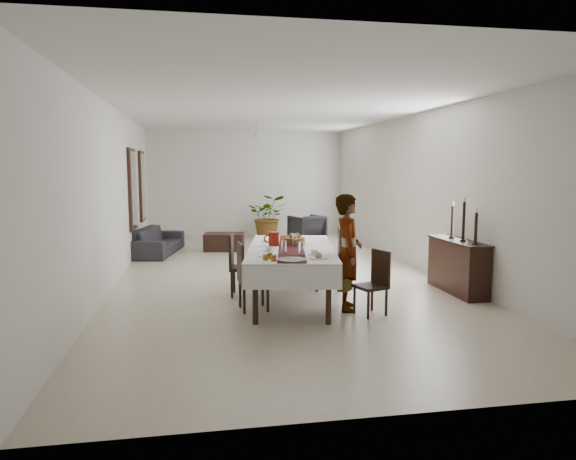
{
  "coord_description": "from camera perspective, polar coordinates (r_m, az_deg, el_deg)",
  "views": [
    {
      "loc": [
        -1.49,
        -9.91,
        2.09
      ],
      "look_at": [
        -0.02,
        -1.5,
        1.05
      ],
      "focal_mm": 32.0,
      "sensor_mm": 36.0,
      "label": 1
    }
  ],
  "objects": [
    {
      "name": "floor",
      "position": [
        10.24,
        -1.36,
        -4.84
      ],
      "size": [
        6.0,
        12.0,
        0.0
      ],
      "primitive_type": "cube",
      "color": "beige",
      "rests_on": "ground"
    },
    {
      "name": "ceiling",
      "position": [
        10.09,
        -1.41,
        13.26
      ],
      "size": [
        6.0,
        12.0,
        0.02
      ],
      "primitive_type": "cube",
      "color": "silver",
      "rests_on": "wall_back"
    },
    {
      "name": "wall_back",
      "position": [
        15.99,
        -4.6,
        5.17
      ],
      "size": [
        6.0,
        0.02,
        3.2
      ],
      "primitive_type": "cube",
      "color": "silver",
      "rests_on": "floor"
    },
    {
      "name": "wall_front",
      "position": [
        4.22,
        10.85,
        0.14
      ],
      "size": [
        6.0,
        0.02,
        3.2
      ],
      "primitive_type": "cube",
      "color": "silver",
      "rests_on": "floor"
    },
    {
      "name": "wall_left",
      "position": [
        10.04,
        -18.61,
        3.78
      ],
      "size": [
        0.02,
        12.0,
        3.2
      ],
      "primitive_type": "cube",
      "color": "silver",
      "rests_on": "floor"
    },
    {
      "name": "wall_right",
      "position": [
        10.89,
        14.46,
        4.15
      ],
      "size": [
        0.02,
        12.0,
        3.2
      ],
      "primitive_type": "cube",
      "color": "silver",
      "rests_on": "floor"
    },
    {
      "name": "dining_table_top",
      "position": [
        8.06,
        0.36,
        -2.21
      ],
      "size": [
        1.56,
        2.82,
        0.06
      ],
      "primitive_type": "cube",
      "rotation": [
        0.0,
        0.0,
        -0.17
      ],
      "color": "black",
      "rests_on": "table_leg_fl"
    },
    {
      "name": "table_leg_fl",
      "position": [
        6.92,
        -3.66,
        -7.31
      ],
      "size": [
        0.09,
        0.09,
        0.78
      ],
      "primitive_type": "cylinder",
      "rotation": [
        0.0,
        0.0,
        -0.17
      ],
      "color": "black",
      "rests_on": "floor"
    },
    {
      "name": "table_leg_fr",
      "position": [
        6.92,
        4.53,
        -7.3
      ],
      "size": [
        0.09,
        0.09,
        0.78
      ],
      "primitive_type": "cylinder",
      "rotation": [
        0.0,
        0.0,
        -0.17
      ],
      "color": "black",
      "rests_on": "floor"
    },
    {
      "name": "table_leg_bl",
      "position": [
        9.39,
        -2.69,
        -3.49
      ],
      "size": [
        0.09,
        0.09,
        0.78
      ],
      "primitive_type": "cylinder",
      "rotation": [
        0.0,
        0.0,
        -0.17
      ],
      "color": "black",
      "rests_on": "floor"
    },
    {
      "name": "table_leg_br",
      "position": [
        9.4,
        3.3,
        -3.49
      ],
      "size": [
        0.09,
        0.09,
        0.78
      ],
      "primitive_type": "cylinder",
      "rotation": [
        0.0,
        0.0,
        -0.17
      ],
      "color": "black",
      "rests_on": "floor"
    },
    {
      "name": "tablecloth_top",
      "position": [
        8.06,
        0.36,
        -1.98
      ],
      "size": [
        1.79,
        3.06,
        0.01
      ],
      "primitive_type": "cube",
      "rotation": [
        0.0,
        0.0,
        -0.17
      ],
      "color": "white",
      "rests_on": "dining_table_top"
    },
    {
      "name": "tablecloth_drape_left",
      "position": [
        8.1,
        -4.25,
        -3.1
      ],
      "size": [
        0.5,
        2.83,
        0.33
      ],
      "primitive_type": "cube",
      "rotation": [
        0.0,
        0.0,
        -0.17
      ],
      "color": "silver",
      "rests_on": "dining_table_top"
    },
    {
      "name": "tablecloth_drape_right",
      "position": [
        8.11,
        4.98,
        -3.1
      ],
      "size": [
        0.5,
        2.83,
        0.33
      ],
      "primitive_type": "cube",
      "rotation": [
        0.0,
        0.0,
        -0.17
      ],
      "color": "white",
      "rests_on": "dining_table_top"
    },
    {
      "name": "tablecloth_drape_near",
      "position": [
        6.68,
        0.46,
        -5.25
      ],
      "size": [
        1.3,
        0.24,
        0.33
      ],
      "primitive_type": "cube",
      "rotation": [
        0.0,
        0.0,
        -0.17
      ],
      "color": "white",
      "rests_on": "dining_table_top"
    },
    {
      "name": "tablecloth_drape_far",
      "position": [
        9.5,
        0.3,
        -1.6
      ],
      "size": [
        1.3,
        0.24,
        0.33
      ],
      "primitive_type": "cube",
      "rotation": [
        0.0,
        0.0,
        -0.17
      ],
      "color": "white",
      "rests_on": "dining_table_top"
    },
    {
      "name": "table_runner",
      "position": [
        8.06,
        0.36,
        -1.92
      ],
      "size": [
        0.86,
        2.81,
        0.0
      ],
      "primitive_type": "cube",
      "rotation": [
        0.0,
        0.0,
        -0.17
      ],
      "color": "#58191D",
      "rests_on": "tablecloth_top"
    },
    {
      "name": "red_pitcher",
      "position": [
        8.21,
        -1.59,
        -0.98
      ],
      "size": [
        0.19,
        0.19,
        0.22
      ],
      "primitive_type": "cylinder",
      "rotation": [
        0.0,
        0.0,
        -0.17
      ],
      "color": "maroon",
      "rests_on": "tablecloth_top"
    },
    {
      "name": "pitcher_handle",
      "position": [
        8.21,
        -2.25,
        -0.98
      ],
      "size": [
        0.14,
        0.04,
        0.13
      ],
      "primitive_type": "torus",
      "rotation": [
        1.57,
        0.0,
        -0.17
      ],
      "color": "maroon",
      "rests_on": "red_pitcher"
    },
    {
      "name": "wine_glass_near",
      "position": [
        7.33,
        1.45,
        -2.07
      ],
      "size": [
        0.08,
        0.08,
        0.19
      ],
      "primitive_type": "cylinder",
      "color": "white",
      "rests_on": "tablecloth_top"
    },
    {
      "name": "wine_glass_mid",
      "position": [
        7.44,
        -0.46,
        -1.94
      ],
      "size": [
        0.08,
        0.08,
        0.19
      ],
      "primitive_type": "cylinder",
      "color": "white",
      "rests_on": "tablecloth_top"
    },
    {
      "name": "wine_glass_far",
      "position": [
        8.1,
        0.76,
        -1.21
      ],
      "size": [
        0.08,
        0.08,
        0.19
      ],
      "primitive_type": "cylinder",
      "color": "white",
      "rests_on": "tablecloth_top"
    },
    {
      "name": "teacup_right",
      "position": [
        7.4,
        2.99,
        -2.47
      ],
      "size": [
        0.1,
        0.1,
        0.07
      ],
      "primitive_type": "cylinder",
      "color": "white",
      "rests_on": "saucer_right"
    },
    {
      "name": "saucer_right",
      "position": [
        7.41,
        2.99,
        -2.68
      ],
      "size": [
        0.17,
        0.17,
        0.01
      ],
      "primitive_type": "cylinder",
      "color": "silver",
      "rests_on": "tablecloth_top"
    },
    {
      "name": "teacup_left",
      "position": [
        7.67,
        -2.11,
        -2.13
      ],
      "size": [
        0.1,
        0.1,
        0.07
      ],
      "primitive_type": "cylinder",
      "color": "silver",
      "rests_on": "saucer_left"
    },
    {
      "name": "saucer_left",
      "position": [
        7.67,
        -2.11,
        -2.33
      ],
      "size": [
        0.17,
        0.17,
        0.01
      ],
      "primitive_type": "cylinder",
      "color": "white",
      "rests_on": "tablecloth_top"
    },
    {
      "name": "plate_near_right",
      "position": [
        7.08,
        3.41,
        -3.11
      ],
      "size": [
        0.27,
        0.27,
        0.02
      ],
      "primitive_type": "cylinder",
      "color": "silver",
      "rests_on": "tablecloth_top"
    },
    {
      "name": "bread_near_right",
      "position": [
        7.07,
        3.41,
        -2.87
      ],
      "size": [
        0.1,
        0.1,
        0.1
      ],
      "primitive_type": "sphere",
      "color": "tan",
      "rests_on": "plate_near_right"
    },
    {
      "name": "plate_near_left",
      "position": [
        7.24,
        -2.24,
        -2.89
      ],
      "size": [
        0.27,
        0.27,
        0.02
      ],
      "primitive_type": "cylinder",
      "color": "white",
      "rests_on": "tablecloth_top"
    },
    {
      "name": "plate_far_left",
      "position": [
        8.66,
        -2.02,
        -1.25
      ],
      "size": [
        0.27,
        0.27,
        0.02
      ],
      "primitive_type": "cylinder",
      "color": "silver",
      "rests_on": "tablecloth_top"
    },
    {
      "name": "serving_tray",
      "position": [
        6.9,
        0.44,
        -3.34
      ],
      "size": [
        0.4,
        0.4,
        0.02
      ],
      "primitive_type": "cylinder",
      "color": "#434348",
      "rests_on": "tablecloth_top"
    },
    {
      "name": "jam_jar_a",
      "position": [
        6.86,
        -1.61,
        -3.14
      ],
      "size": [
        0.07,
        0.07,
        0.08
      ],
      "primitive_type": "cylinder",
      "color": "#974B15",
      "rests_on": "tablecloth_top"
    },
    {
      "name": "jam_jar_b",
      "position": [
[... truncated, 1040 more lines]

